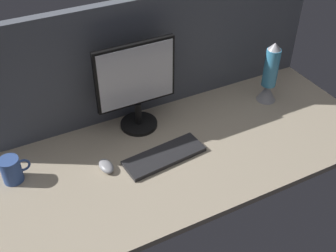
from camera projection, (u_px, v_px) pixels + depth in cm
name	position (u px, v px, depth cm)	size (l,w,h in cm)	color
ground_plane	(186.00, 149.00, 193.58)	(180.00, 80.00, 3.00)	tan
cubicle_wall_back	(150.00, 55.00, 200.60)	(180.00, 5.00, 58.50)	#565B66
monitor	(136.00, 83.00, 190.64)	(38.45, 18.00, 43.92)	black
keyboard	(164.00, 156.00, 186.20)	(37.00, 13.00, 2.00)	#262628
mouse	(106.00, 166.00, 180.10)	(5.60, 9.60, 3.40)	#99999E
mug_ceramic_blue	(12.00, 170.00, 172.54)	(12.25, 8.41, 11.51)	#38569E
lava_lamp	(270.00, 77.00, 213.89)	(10.16, 10.16, 33.25)	#A5A5AD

